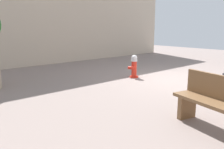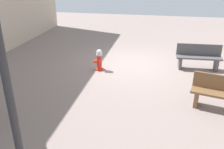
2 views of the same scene
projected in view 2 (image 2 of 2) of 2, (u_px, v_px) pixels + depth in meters
name	position (u px, v px, depth m)	size (l,w,h in m)	color
ground_plane	(134.00, 64.00, 9.75)	(23.40, 23.40, 0.00)	gray
fire_hydrant	(99.00, 60.00, 9.08)	(0.38, 0.40, 0.81)	red
bench_near	(199.00, 56.00, 9.15)	(1.68, 0.51, 0.95)	#4C4C51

